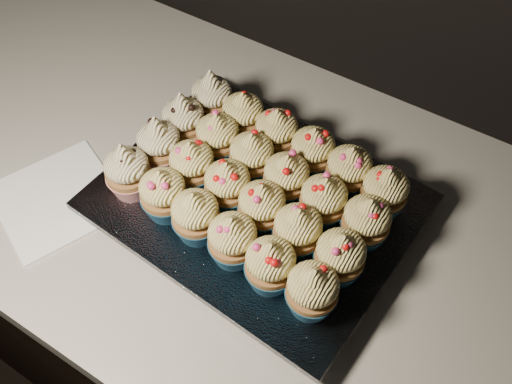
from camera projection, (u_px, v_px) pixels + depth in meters
cabinet at (248, 326)px, 1.20m from camera, size 2.40×0.60×0.86m
worktop at (245, 201)px, 0.85m from camera, size 2.44×0.64×0.04m
napkin at (58, 199)px, 0.82m from camera, size 0.21×0.21×0.00m
baking_tray at (256, 209)px, 0.80m from camera, size 0.40×0.31×0.02m
foil_lining at (256, 202)px, 0.79m from camera, size 0.43×0.35×0.01m
cupcake_0 at (128, 171)px, 0.76m from camera, size 0.06×0.06×0.10m
cupcake_1 at (163, 194)px, 0.74m from camera, size 0.06×0.06×0.08m
cupcake_2 at (196, 216)px, 0.72m from camera, size 0.06×0.06×0.08m
cupcake_3 at (233, 240)px, 0.70m from camera, size 0.06×0.06×0.08m
cupcake_4 at (270, 265)px, 0.68m from camera, size 0.06×0.06×0.08m
cupcake_5 at (312, 290)px, 0.66m from camera, size 0.06×0.06×0.08m
cupcake_6 at (159, 144)px, 0.79m from camera, size 0.06×0.06×0.10m
cupcake_7 at (192, 165)px, 0.77m from camera, size 0.06×0.06×0.08m
cupcake_8 at (228, 185)px, 0.75m from camera, size 0.06×0.06×0.08m
cupcake_9 at (262, 207)px, 0.73m from camera, size 0.06×0.06×0.08m
cupcake_10 at (298, 231)px, 0.70m from camera, size 0.06×0.06×0.08m
cupcake_11 at (340, 257)px, 0.68m from camera, size 0.06×0.06×0.08m
cupcake_12 at (184, 120)px, 0.81m from camera, size 0.06×0.06×0.10m
cupcake_13 at (218, 138)px, 0.80m from camera, size 0.06×0.06×0.08m
cupcake_14 at (252, 157)px, 0.78m from camera, size 0.06×0.06×0.08m
cupcake_15 at (286, 178)px, 0.75m from camera, size 0.06×0.06×0.08m
cupcake_16 at (323, 201)px, 0.73m from camera, size 0.06×0.06×0.08m
cupcake_17 at (366, 222)px, 0.71m from camera, size 0.06×0.06×0.08m
cupcake_18 at (212, 98)px, 0.84m from camera, size 0.06×0.06×0.10m
cupcake_19 at (243, 116)px, 0.82m from camera, size 0.06×0.06×0.08m
cupcake_20 at (276, 133)px, 0.80m from camera, size 0.06×0.06×0.08m
cupcake_21 at (312, 151)px, 0.78m from camera, size 0.06×0.06×0.08m
cupcake_22 at (349, 171)px, 0.76m from camera, size 0.06×0.06×0.08m
cupcake_23 at (384, 192)px, 0.74m from camera, size 0.06×0.06×0.08m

